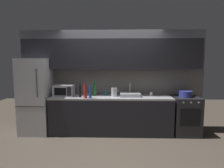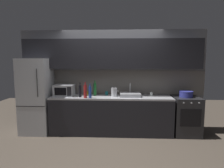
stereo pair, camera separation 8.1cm
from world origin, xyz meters
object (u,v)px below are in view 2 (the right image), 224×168
at_px(wine_bottle_blue, 90,92).
at_px(kettle, 114,92).
at_px(refrigerator, 37,96).
at_px(wine_bottle_green, 95,89).
at_px(mug_clear, 151,94).
at_px(wine_bottle_dark, 80,91).
at_px(microwave, 64,90).
at_px(mug_teal, 107,93).
at_px(mug_yellow, 87,93).
at_px(cooking_pot, 186,94).
at_px(wine_bottle_red, 85,91).
at_px(oven_range, 186,116).

bearing_deg(wine_bottle_blue, kettle, 24.52).
bearing_deg(kettle, refrigerator, -179.40).
height_order(kettle, wine_bottle_green, wine_bottle_green).
relative_size(wine_bottle_green, mug_clear, 4.18).
height_order(refrigerator, mug_clear, refrigerator).
bearing_deg(kettle, wine_bottle_dark, -169.79).
bearing_deg(wine_bottle_blue, microwave, 159.85).
distance_m(kettle, mug_teal, 0.25).
bearing_deg(wine_bottle_green, mug_yellow, 161.43).
bearing_deg(cooking_pot, wine_bottle_red, -174.84).
bearing_deg(wine_bottle_blue, mug_clear, 13.15).
height_order(oven_range, mug_yellow, mug_yellow).
height_order(mug_yellow, cooking_pot, cooking_pot).
relative_size(refrigerator, wine_bottle_dark, 5.20).
relative_size(wine_bottle_dark, mug_yellow, 3.87).
height_order(microwave, mug_yellow, microwave).
relative_size(kettle, wine_bottle_green, 0.62).
xyz_separation_m(mug_clear, mug_teal, (-1.08, 0.06, 0.00)).
xyz_separation_m(microwave, mug_yellow, (0.51, 0.16, -0.09)).
relative_size(kettle, mug_yellow, 2.56).
bearing_deg(wine_bottle_green, kettle, -10.73).
bearing_deg(refrigerator, wine_bottle_dark, -6.35).
bearing_deg(oven_range, wine_bottle_green, 177.09).
relative_size(mug_teal, cooking_pot, 0.31).
bearing_deg(wine_bottle_green, cooking_pot, -2.90).
bearing_deg(cooking_pot, mug_yellow, 175.58).
height_order(microwave, wine_bottle_green, wine_bottle_green).
height_order(wine_bottle_green, mug_teal, wine_bottle_green).
bearing_deg(kettle, wine_bottle_red, -160.46).
distance_m(oven_range, wine_bottle_green, 2.25).
bearing_deg(mug_yellow, wine_bottle_green, -18.57).
bearing_deg(cooking_pot, wine_bottle_blue, -174.20).
xyz_separation_m(microwave, mug_teal, (1.01, 0.15, -0.09)).
height_order(mug_clear, mug_teal, mug_teal).
height_order(kettle, wine_bottle_red, wine_bottle_red).
distance_m(mug_clear, cooking_pot, 0.79).
bearing_deg(refrigerator, kettle, 0.60).
bearing_deg(mug_teal, oven_range, -5.20).
xyz_separation_m(wine_bottle_dark, wine_bottle_red, (0.14, -0.09, 0.01)).
xyz_separation_m(wine_bottle_dark, mug_teal, (0.59, 0.29, -0.10)).
relative_size(refrigerator, wine_bottle_blue, 5.43).
height_order(oven_range, microwave, microwave).
bearing_deg(mug_clear, wine_bottle_dark, -172.16).
relative_size(refrigerator, mug_yellow, 20.15).
relative_size(wine_bottle_dark, mug_clear, 3.93).
relative_size(microwave, wine_bottle_green, 1.25).
relative_size(kettle, wine_bottle_dark, 0.66).
height_order(wine_bottle_dark, mug_clear, wine_bottle_dark).
height_order(wine_bottle_blue, wine_bottle_red, wine_bottle_red).
bearing_deg(mug_teal, cooking_pot, -5.21).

